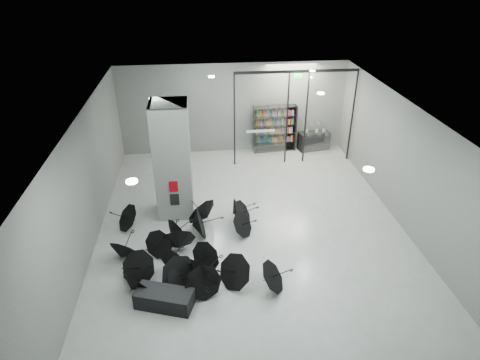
{
  "coord_description": "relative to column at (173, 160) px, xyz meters",
  "views": [
    {
      "loc": [
        -1.6,
        -10.6,
        8.05
      ],
      "look_at": [
        -0.3,
        1.5,
        1.4
      ],
      "focal_mm": 31.15,
      "sensor_mm": 36.0,
      "label": 1
    }
  ],
  "objects": [
    {
      "name": "bench",
      "position": [
        -0.19,
        -4.51,
        -1.76
      ],
      "size": [
        1.6,
        1.07,
        0.47
      ],
      "primitive_type": "cube",
      "rotation": [
        0.0,
        0.0,
        -0.33
      ],
      "color": "black",
      "rests_on": "ground"
    },
    {
      "name": "room",
      "position": [
        2.5,
        -2.0,
        0.84
      ],
      "size": [
        14.0,
        14.02,
        4.01
      ],
      "color": "gray",
      "rests_on": "ground"
    },
    {
      "name": "column",
      "position": [
        0.0,
        0.0,
        0.0
      ],
      "size": [
        1.2,
        1.2,
        4.0
      ],
      "primitive_type": "cube",
      "color": "slate",
      "rests_on": "ground"
    },
    {
      "name": "fire_cabinet",
      "position": [
        0.0,
        -0.62,
        -0.65
      ],
      "size": [
        0.28,
        0.04,
        0.38
      ],
      "primitive_type": "cube",
      "color": "#A50A07",
      "rests_on": "column"
    },
    {
      "name": "bookshelf",
      "position": [
        4.34,
        4.75,
        -0.94
      ],
      "size": [
        1.96,
        0.56,
        2.12
      ],
      "primitive_type": null,
      "rotation": [
        0.0,
        0.0,
        0.09
      ],
      "color": "black",
      "rests_on": "ground"
    },
    {
      "name": "glass_partition",
      "position": [
        4.89,
        3.5,
        0.18
      ],
      "size": [
        5.06,
        0.08,
        4.0
      ],
      "color": "silver",
      "rests_on": "ground"
    },
    {
      "name": "umbrella_cluster",
      "position": [
        0.49,
        -2.73,
        -1.69
      ],
      "size": [
        5.42,
        4.61,
        1.29
      ],
      "color": "black",
      "rests_on": "ground"
    },
    {
      "name": "shop_counter",
      "position": [
        6.19,
        4.68,
        -1.58
      ],
      "size": [
        1.49,
        0.8,
        0.85
      ],
      "primitive_type": "cube",
      "rotation": [
        0.0,
        0.0,
        0.17
      ],
      "color": "black",
      "rests_on": "ground"
    },
    {
      "name": "exit_sign",
      "position": [
        4.9,
        3.3,
        1.82
      ],
      "size": [
        0.3,
        0.06,
        0.15
      ],
      "primitive_type": "cube",
      "color": "#0CE533",
      "rests_on": "room"
    },
    {
      "name": "info_panel",
      "position": [
        0.0,
        -0.62,
        -1.15
      ],
      "size": [
        0.3,
        0.03,
        0.42
      ],
      "primitive_type": "cube",
      "color": "black",
      "rests_on": "column"
    }
  ]
}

